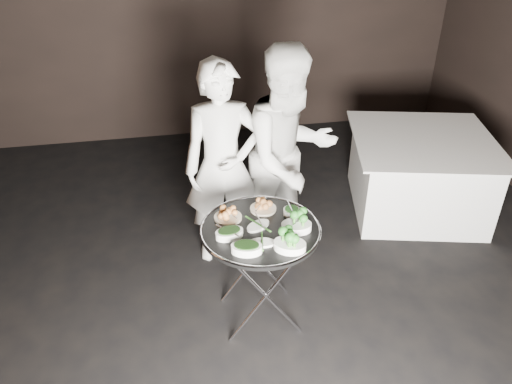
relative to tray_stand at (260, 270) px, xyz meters
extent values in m
cube|color=black|center=(-0.10, -0.31, -0.44)|extent=(6.00, 7.00, 0.05)
cube|color=black|center=(-0.10, 3.22, 1.08)|extent=(6.00, 0.05, 3.00)
cylinder|color=silver|center=(0.00, -0.20, -0.05)|extent=(0.51, 0.02, 0.75)
cylinder|color=silver|center=(0.00, -0.20, -0.05)|extent=(0.51, 0.02, 0.75)
cylinder|color=silver|center=(0.00, 0.20, -0.05)|extent=(0.51, 0.02, 0.75)
cylinder|color=silver|center=(0.00, 0.20, -0.05)|extent=(0.51, 0.02, 0.75)
cylinder|color=silver|center=(-0.22, 0.00, 0.30)|extent=(0.02, 0.43, 0.02)
cylinder|color=silver|center=(0.22, 0.00, 0.30)|extent=(0.02, 0.43, 0.02)
cylinder|color=black|center=(0.00, 0.00, 0.33)|extent=(0.76, 0.76, 0.03)
torus|color=silver|center=(0.00, 0.00, 0.35)|extent=(0.78, 0.78, 0.02)
cylinder|color=beige|center=(-0.19, 0.15, 0.36)|extent=(0.18, 0.18, 0.02)
cylinder|color=beige|center=(0.06, 0.21, 0.36)|extent=(0.18, 0.18, 0.02)
cylinder|color=white|center=(0.23, 0.12, 0.37)|extent=(0.11, 0.11, 0.04)
cylinder|color=silver|center=(-0.18, 0.16, 0.40)|extent=(0.08, 0.18, 0.01)
cylinder|color=silver|center=(0.05, 0.21, 0.40)|extent=(0.11, 0.16, 0.01)
cylinder|color=silver|center=(0.23, 0.13, 0.40)|extent=(0.01, 0.19, 0.01)
cylinder|color=silver|center=(-0.22, -0.05, 0.40)|extent=(0.13, 0.15, 0.01)
cylinder|color=silver|center=(0.22, -0.05, 0.40)|extent=(0.15, 0.13, 0.01)
cylinder|color=silver|center=(0.00, 0.01, 0.40)|extent=(0.03, 0.19, 0.01)
imported|color=silver|center=(-0.14, 0.77, 0.40)|extent=(0.60, 0.40, 1.64)
imported|color=silver|center=(0.37, 0.73, 0.45)|extent=(1.02, 0.91, 1.74)
cube|color=white|center=(1.72, 1.13, -0.07)|extent=(1.11, 1.11, 0.69)
cube|color=white|center=(1.72, 1.13, 0.28)|extent=(1.25, 1.25, 0.02)
camera|label=1|loc=(-0.51, -2.54, 2.22)|focal=35.00mm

